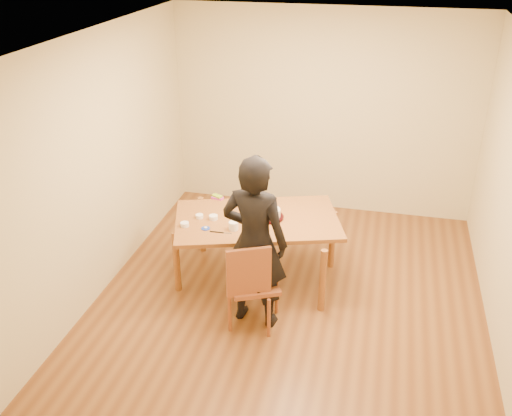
% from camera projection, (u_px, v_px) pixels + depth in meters
% --- Properties ---
extents(room_shell, '(4.00, 4.50, 2.70)m').
position_uv_depth(room_shell, '(300.00, 167.00, 5.80)').
color(room_shell, brown).
rests_on(room_shell, ground).
extents(dining_table, '(1.96, 1.51, 0.04)m').
position_uv_depth(dining_table, '(257.00, 220.00, 6.10)').
color(dining_table, brown).
rests_on(dining_table, floor).
extents(dining_chair, '(0.60, 0.60, 0.04)m').
position_uv_depth(dining_chair, '(254.00, 284.00, 5.52)').
color(dining_chair, brown).
rests_on(dining_chair, floor).
extents(cake_plate, '(0.30, 0.30, 0.02)m').
position_uv_depth(cake_plate, '(269.00, 217.00, 6.09)').
color(cake_plate, red).
rests_on(cake_plate, dining_table).
extents(cake, '(0.24, 0.24, 0.07)m').
position_uv_depth(cake, '(269.00, 213.00, 6.07)').
color(cake, white).
rests_on(cake, cake_plate).
extents(frosting_dome, '(0.23, 0.23, 0.03)m').
position_uv_depth(frosting_dome, '(270.00, 209.00, 6.05)').
color(frosting_dome, white).
rests_on(frosting_dome, cake).
extents(frosting_tub, '(0.10, 0.10, 0.09)m').
position_uv_depth(frosting_tub, '(234.00, 226.00, 5.85)').
color(frosting_tub, white).
rests_on(frosting_tub, dining_table).
extents(frosting_lid, '(0.09, 0.09, 0.01)m').
position_uv_depth(frosting_lid, '(206.00, 228.00, 5.88)').
color(frosting_lid, '#1A35AA').
rests_on(frosting_lid, dining_table).
extents(frosting_dollop, '(0.04, 0.04, 0.02)m').
position_uv_depth(frosting_dollop, '(206.00, 227.00, 5.87)').
color(frosting_dollop, white).
rests_on(frosting_dollop, frosting_lid).
extents(ramekin_green, '(0.09, 0.09, 0.04)m').
position_uv_depth(ramekin_green, '(185.00, 224.00, 5.92)').
color(ramekin_green, white).
rests_on(ramekin_green, dining_table).
extents(ramekin_yellow, '(0.09, 0.09, 0.04)m').
position_uv_depth(ramekin_yellow, '(213.00, 217.00, 6.06)').
color(ramekin_yellow, white).
rests_on(ramekin_yellow, dining_table).
extents(ramekin_multi, '(0.08, 0.08, 0.04)m').
position_uv_depth(ramekin_multi, '(199.00, 216.00, 6.09)').
color(ramekin_multi, white).
rests_on(ramekin_multi, dining_table).
extents(candy_box_pink, '(0.14, 0.09, 0.02)m').
position_uv_depth(candy_box_pink, '(217.00, 198.00, 6.52)').
color(candy_box_pink, '#E736B7').
rests_on(candy_box_pink, dining_table).
extents(candy_box_green, '(0.13, 0.11, 0.02)m').
position_uv_depth(candy_box_green, '(217.00, 196.00, 6.52)').
color(candy_box_green, green).
rests_on(candy_box_green, candy_box_pink).
extents(spatula, '(0.15, 0.02, 0.01)m').
position_uv_depth(spatula, '(217.00, 232.00, 5.81)').
color(spatula, black).
rests_on(spatula, dining_table).
extents(person, '(0.70, 0.51, 1.77)m').
position_uv_depth(person, '(255.00, 243.00, 5.36)').
color(person, black).
rests_on(person, floor).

